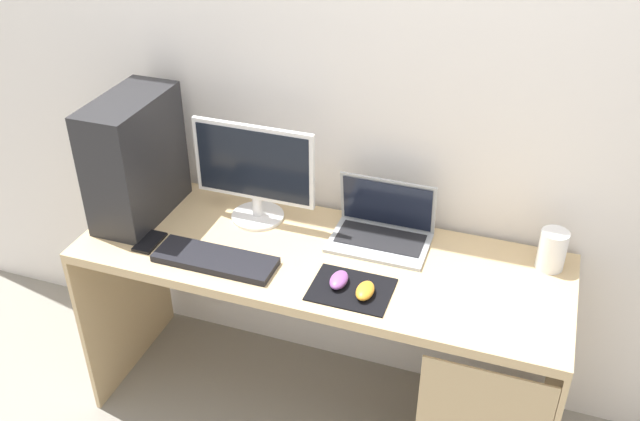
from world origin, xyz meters
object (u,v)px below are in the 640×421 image
Objects in this scene: speaker at (552,250)px; mouse_left at (339,280)px; pc_tower at (135,158)px; cell_phone at (150,242)px; keyboard at (215,260)px; monitor at (254,172)px; laptop at (382,229)px; mouse_right at (365,291)px.

speaker reaches higher than mouse_left.
pc_tower reaches higher than cell_phone.
pc_tower is 1.10× the size of keyboard.
monitor reaches higher than speaker.
laptop reaches higher than speaker.
mouse_left is (0.43, 0.02, 0.01)m from keyboard.
keyboard is at bearing -26.12° from pc_tower.
speaker is 1.38m from cell_phone.
mouse_right is (0.09, -0.03, 0.00)m from mouse_left.
speaker is 1.12m from keyboard.
mouse_right is at bearing -31.01° from monitor.
cell_phone is (-1.34, -0.32, -0.07)m from speaker.
speaker is 0.33× the size of keyboard.
pc_tower is at bearing 167.79° from mouse_right.
pc_tower is 3.55× the size of cell_phone.
monitor is 0.44m from cell_phone.
keyboard is at bearing -94.18° from monitor.
monitor reaches higher than mouse_left.
speaker is 1.08× the size of cell_phone.
mouse_left is 0.10m from mouse_right.
cell_phone is (-0.80, 0.03, -0.02)m from mouse_right.
laptop reaches higher than keyboard.
pc_tower is 1.02× the size of monitor.
keyboard is 0.27m from cell_phone.
mouse_right is (-0.54, -0.35, -0.05)m from speaker.
mouse_left is 0.74× the size of cell_phone.
keyboard is at bearing -177.36° from mouse_left.
pc_tower is 4.81× the size of mouse_right.
mouse_right is at bearing -14.74° from mouse_left.
mouse_right reaches higher than keyboard.
mouse_left is 1.00× the size of mouse_right.
pc_tower is 4.81× the size of mouse_left.
monitor is 0.50m from laptop.
laptop is at bearing 8.00° from pc_tower.
pc_tower is 0.92m from laptop.
speaker is at bearing 13.47° from cell_phone.
pc_tower reaches higher than laptop.
laptop is 0.82× the size of keyboard.
mouse_right is at bearing -0.54° from keyboard.
speaker is 0.72m from mouse_left.
cell_phone is at bearing 177.71° from mouse_right.
mouse_left reaches higher than keyboard.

